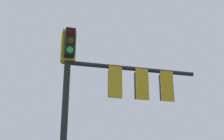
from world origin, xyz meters
name	(u,v)px	position (x,y,z in m)	size (l,w,h in m)	color
signal_mast_assembly	(102,85)	(-1.04, -0.84, 4.33)	(3.96, 3.19, 6.05)	black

